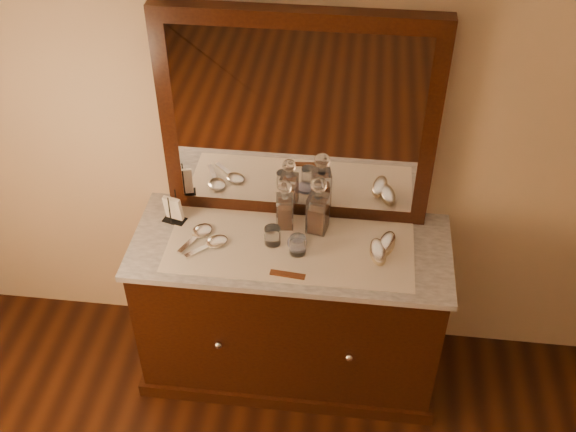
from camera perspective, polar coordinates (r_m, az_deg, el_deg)
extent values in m
plane|color=tan|center=(3.00, 0.90, 9.25)|extent=(4.50, 4.50, 0.00)
cube|color=black|center=(3.40, 0.20, -7.85)|extent=(1.40, 0.55, 0.82)
cube|color=black|center=(3.68, 0.19, -11.72)|extent=(1.46, 0.59, 0.08)
sphere|color=silver|center=(3.22, -5.79, -10.59)|extent=(0.04, 0.04, 0.04)
sphere|color=silver|center=(3.18, 5.09, -11.59)|extent=(0.04, 0.04, 0.04)
cube|color=silver|center=(3.10, 0.22, -2.57)|extent=(1.44, 0.59, 0.03)
cube|color=black|center=(2.98, 0.79, 7.94)|extent=(1.20, 0.08, 1.00)
cube|color=white|center=(2.95, 0.72, 7.59)|extent=(1.06, 0.01, 0.86)
cube|color=silver|center=(3.07, 0.18, -2.59)|extent=(1.10, 0.45, 0.00)
cylinder|color=white|center=(3.08, 0.75, -2.21)|extent=(0.11, 0.11, 0.02)
cube|color=brown|center=(2.94, -0.04, -4.88)|extent=(0.15, 0.04, 0.01)
cube|color=black|center=(3.26, -9.36, -0.32)|extent=(0.12, 0.09, 0.01)
cylinder|color=black|center=(3.19, -9.78, 0.38)|extent=(0.01, 0.01, 0.16)
cylinder|color=black|center=(3.23, -9.23, 1.04)|extent=(0.01, 0.01, 0.16)
cube|color=white|center=(3.21, -9.49, 0.64)|extent=(0.09, 0.06, 0.13)
cube|color=#9B4916|center=(3.15, -0.25, 0.03)|extent=(0.07, 0.07, 0.11)
cube|color=white|center=(3.13, -0.26, 0.37)|extent=(0.08, 0.08, 0.16)
cylinder|color=white|center=(3.07, -0.26, 1.74)|extent=(0.04, 0.04, 0.03)
sphere|color=white|center=(3.04, -0.26, 2.41)|extent=(0.07, 0.07, 0.06)
cube|color=#9B4916|center=(3.12, 2.47, -0.18)|extent=(0.09, 0.09, 0.13)
cube|color=white|center=(3.10, 2.48, 0.22)|extent=(0.10, 0.10, 0.19)
cylinder|color=white|center=(3.03, 2.54, 1.82)|extent=(0.04, 0.04, 0.03)
sphere|color=white|center=(3.00, 2.57, 2.60)|extent=(0.09, 0.09, 0.07)
ellipsoid|color=tan|center=(3.05, 7.46, -3.10)|extent=(0.09, 0.17, 0.02)
ellipsoid|color=silver|center=(3.03, 7.49, -2.83)|extent=(0.09, 0.17, 0.02)
ellipsoid|color=tan|center=(3.09, 8.18, -2.42)|extent=(0.10, 0.17, 0.02)
ellipsoid|color=silver|center=(3.08, 8.21, -2.16)|extent=(0.10, 0.17, 0.02)
ellipsoid|color=silver|center=(3.16, -7.16, -1.22)|extent=(0.12, 0.14, 0.02)
cube|color=silver|center=(3.11, -8.22, -2.29)|extent=(0.08, 0.14, 0.01)
ellipsoid|color=silver|center=(3.10, -5.93, -2.11)|extent=(0.13, 0.13, 0.02)
cube|color=silver|center=(3.07, -7.41, -2.86)|extent=(0.11, 0.11, 0.01)
cylinder|color=white|center=(3.06, -1.29, -1.65)|extent=(0.07, 0.07, 0.08)
cylinder|color=white|center=(3.02, 0.80, -2.44)|extent=(0.07, 0.07, 0.08)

